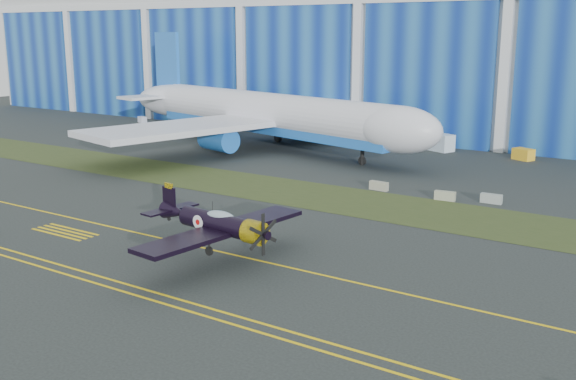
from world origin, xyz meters
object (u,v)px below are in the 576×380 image
Objects in this scene: warbird at (216,223)px; tug at (523,154)px; shipping_container at (435,142)px; jetliner at (268,69)px.

warbird is 6.14× the size of tug.
warbird is 2.87× the size of shipping_container.
tug is at bearing 17.28° from shipping_container.
shipping_container is at bearing -160.61° from tug.
shipping_container is 12.25m from tug.
warbird is 52.71m from tug.
shipping_container is 2.14× the size of tug.
tug is (12.20, -0.91, -0.43)m from shipping_container.
shipping_container is at bearing 42.88° from jetliner.
warbird reaches higher than shipping_container.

